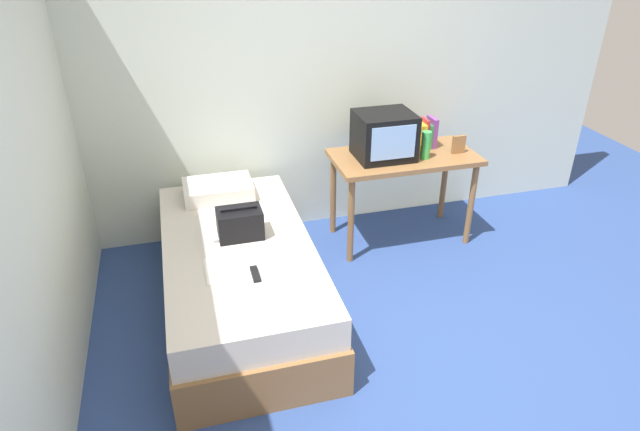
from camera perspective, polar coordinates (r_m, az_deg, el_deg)
ground_plane at (r=3.57m, az=9.54°, el=-15.22°), size 8.00×8.00×0.00m
wall_back at (r=4.60m, az=0.46°, el=14.25°), size 5.20×0.10×2.60m
bed at (r=3.85m, az=-8.33°, el=-6.19°), size 1.00×2.00×0.54m
desk at (r=4.51m, az=8.67°, el=5.09°), size 1.16×0.60×0.77m
tv at (r=4.34m, az=6.68°, el=8.26°), size 0.44×0.39×0.36m
water_bottle at (r=4.39m, az=10.94°, el=7.20°), size 0.07×0.07×0.22m
book_row at (r=4.63m, az=10.90°, el=8.33°), size 0.16×0.16×0.25m
picture_frame at (r=4.56m, az=14.21°, el=7.17°), size 0.11×0.02×0.15m
pillow at (r=4.30m, az=-10.55°, el=2.67°), size 0.52×0.36×0.12m
handbag at (r=3.71m, az=-8.33°, el=-0.80°), size 0.30×0.20×0.22m
magazine at (r=3.44m, az=-10.14°, el=-5.54°), size 0.21×0.29×0.01m
remote_dark at (r=3.35m, az=-6.75°, el=-6.06°), size 0.04×0.16×0.02m
remote_silver at (r=3.77m, az=-10.81°, el=-2.15°), size 0.04×0.14×0.02m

